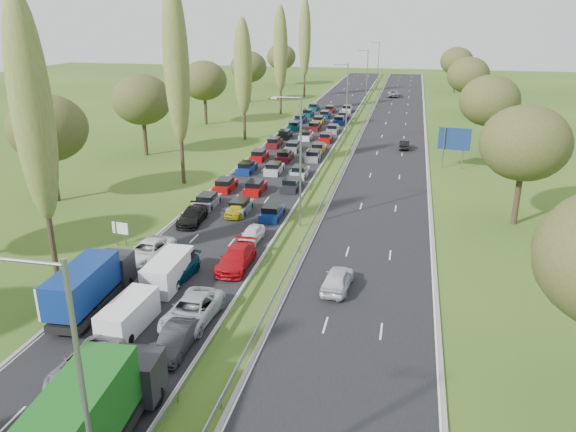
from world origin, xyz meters
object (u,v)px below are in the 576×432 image
Objects in this scene: white_van_rear at (170,270)px; near_car_2 at (148,251)px; near_car_3 at (192,216)px; info_sign at (120,231)px; blue_lorry at (91,285)px; white_van_front at (130,313)px; direction_sign at (454,141)px.

near_car_2 is at bearing 133.44° from white_van_rear.
info_sign is at bearing -124.60° from near_car_3.
near_car_3 is 12.66m from white_van_rear.
blue_lorry is 11.03m from info_sign.
near_car_2 is 4.28m from info_sign.
blue_lorry is at bearing -95.14° from near_car_3.
direction_sign reaches higher than white_van_front.
white_van_rear is (3.41, 4.68, -0.72)m from blue_lorry.
direction_sign is (28.80, 32.55, 2.20)m from info_sign.
blue_lorry is 1.67× the size of white_van_front.
blue_lorry is at bearing -86.21° from near_car_2.
near_car_3 is 1.02× the size of white_van_front.
info_sign is 0.40× the size of direction_sign.
info_sign is at bearing -131.50° from direction_sign.
white_van_rear reaches higher than near_car_2.
info_sign is 43.52m from direction_sign.
info_sign is (-3.57, 2.29, 0.57)m from near_car_2.
direction_sign is at bearing 48.50° from info_sign.
near_car_2 reaches higher than near_car_3.
blue_lorry reaches higher than near_car_2.
near_car_2 is at bearing -32.68° from info_sign.
white_van_front is at bearing -84.27° from near_car_3.
direction_sign is (25.27, 42.99, 1.76)m from blue_lorry.
blue_lorry is 49.90m from direction_sign.
near_car_2 is 1.13× the size of near_car_3.
white_van_front is (3.48, -9.75, 0.21)m from near_car_2.
near_car_3 is 18.83m from white_van_front.
blue_lorry is at bearing -71.33° from info_sign.
info_sign is at bearing 122.25° from white_van_front.
direction_sign is at bearing 59.51° from white_van_rear.
blue_lorry reaches higher than near_car_3.
near_car_3 is 36.19m from direction_sign.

